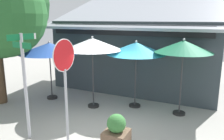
% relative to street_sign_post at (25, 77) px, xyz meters
% --- Properties ---
extents(ground_plane, '(28.00, 28.00, 0.10)m').
position_rel_street_sign_post_xyz_m(ground_plane, '(1.47, 1.52, -1.88)').
color(ground_plane, '#9E9B93').
extents(cafe_building, '(8.07, 4.67, 4.53)m').
position_rel_street_sign_post_xyz_m(cafe_building, '(1.12, 6.55, -0.10)').
color(cafe_building, '#333D42').
rests_on(cafe_building, ground).
extents(street_sign_post, '(0.79, 0.85, 3.02)m').
position_rel_street_sign_post_xyz_m(street_sign_post, '(0.00, 0.00, 0.00)').
color(street_sign_post, '#A8AAB2').
rests_on(street_sign_post, ground).
extents(stop_sign, '(0.07, 0.82, 2.93)m').
position_rel_street_sign_post_xyz_m(stop_sign, '(1.33, 0.05, 0.23)').
color(stop_sign, '#A8AAB2').
rests_on(stop_sign, ground).
extents(patio_umbrella_royal_blue_left, '(2.49, 2.49, 2.49)m').
position_rel_street_sign_post_xyz_m(patio_umbrella_royal_blue_left, '(-1.62, 2.95, 0.35)').
color(patio_umbrella_royal_blue_left, black).
rests_on(patio_umbrella_royal_blue_left, ground).
extents(patio_umbrella_ivory_center, '(2.23, 2.23, 2.76)m').
position_rel_street_sign_post_xyz_m(patio_umbrella_ivory_center, '(0.48, 2.89, 0.62)').
color(patio_umbrella_ivory_center, black).
rests_on(patio_umbrella_ivory_center, ground).
extents(patio_umbrella_teal_right, '(2.24, 2.24, 2.61)m').
position_rel_street_sign_post_xyz_m(patio_umbrella_teal_right, '(1.95, 3.59, 0.46)').
color(patio_umbrella_teal_right, black).
rests_on(patio_umbrella_teal_right, ground).
extents(patio_umbrella_forest_green_far_right, '(1.97, 1.97, 2.75)m').
position_rel_street_sign_post_xyz_m(patio_umbrella_forest_green_far_right, '(3.66, 3.58, 0.61)').
color(patio_umbrella_forest_green_far_right, black).
rests_on(patio_umbrella_forest_green_far_right, ground).
extents(sidewalk_planter, '(0.64, 0.64, 0.92)m').
position_rel_street_sign_post_xyz_m(sidewalk_planter, '(2.46, 0.68, -1.42)').
color(sidewalk_planter, brown).
rests_on(sidewalk_planter, ground).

